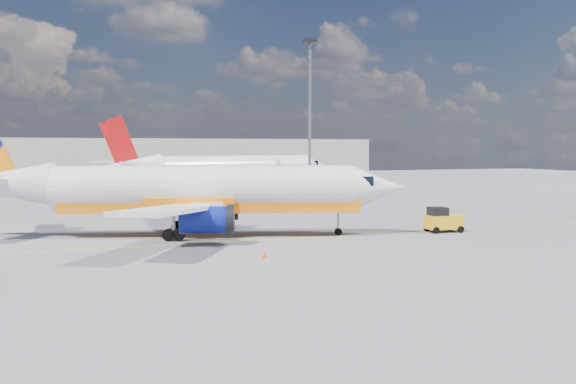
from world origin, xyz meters
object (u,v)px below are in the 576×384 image
object	(u,v)px
main_jet	(190,191)
second_jet	(231,170)
traffic_cone	(265,255)
gse_tug	(443,220)

from	to	relation	value
main_jet	second_jet	xyz separation A→B (m)	(13.38, 37.17, 0.14)
main_jet	traffic_cone	size ratio (longest dim) A/B	62.50
main_jet	second_jet	distance (m)	39.51
second_jet	traffic_cone	xyz separation A→B (m)	(-11.40, -48.27, -3.20)
main_jet	gse_tug	bearing A→B (deg)	4.39
gse_tug	traffic_cone	bearing A→B (deg)	-153.65
traffic_cone	second_jet	bearing A→B (deg)	76.72
main_jet	gse_tug	world-z (taller)	main_jet
second_jet	traffic_cone	size ratio (longest dim) A/B	65.44
main_jet	second_jet	bearing A→B (deg)	88.06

